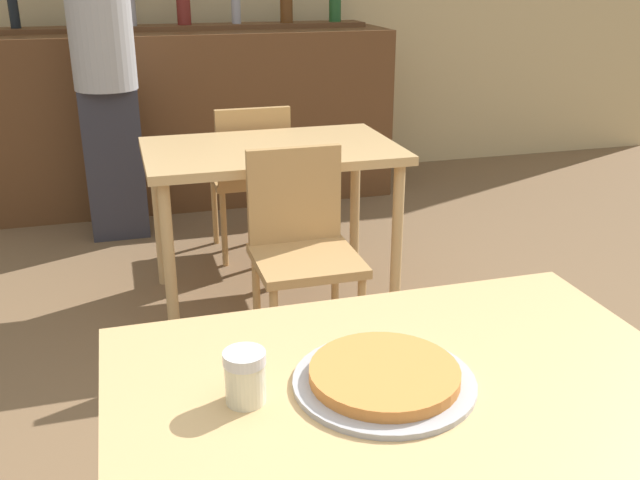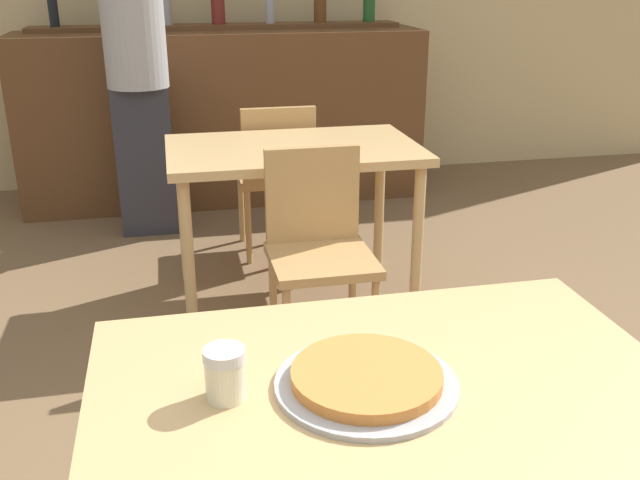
{
  "view_description": "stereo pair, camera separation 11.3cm",
  "coord_description": "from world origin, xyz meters",
  "px_view_note": "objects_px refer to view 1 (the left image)",
  "views": [
    {
      "loc": [
        -0.48,
        -1.05,
        1.5
      ],
      "look_at": [
        -0.02,
        0.55,
        0.85
      ],
      "focal_mm": 40.0,
      "sensor_mm": 36.0,
      "label": 1
    },
    {
      "loc": [
        -0.37,
        -1.08,
        1.5
      ],
      "look_at": [
        -0.02,
        0.55,
        0.85
      ],
      "focal_mm": 40.0,
      "sensor_mm": 36.0,
      "label": 2
    }
  ],
  "objects_px": {
    "chair_far_side_front": "(301,239)",
    "chair_far_side_back": "(251,170)",
    "cheese_shaker": "(245,377)",
    "pizza_tray": "(384,377)",
    "person_standing": "(104,67)"
  },
  "relations": [
    {
      "from": "chair_far_side_front",
      "to": "chair_far_side_back",
      "type": "height_order",
      "value": "same"
    },
    {
      "from": "chair_far_side_back",
      "to": "cheese_shaker",
      "type": "xyz_separation_m",
      "value": [
        -0.48,
        -2.49,
        0.32
      ]
    },
    {
      "from": "pizza_tray",
      "to": "person_standing",
      "type": "distance_m",
      "value": 3.09
    },
    {
      "from": "pizza_tray",
      "to": "person_standing",
      "type": "bearing_deg",
      "value": 98.86
    },
    {
      "from": "chair_far_side_front",
      "to": "chair_far_side_back",
      "type": "relative_size",
      "value": 1.0
    },
    {
      "from": "chair_far_side_back",
      "to": "cheese_shaker",
      "type": "relative_size",
      "value": 8.2
    },
    {
      "from": "pizza_tray",
      "to": "cheese_shaker",
      "type": "height_order",
      "value": "cheese_shaker"
    },
    {
      "from": "chair_far_side_front",
      "to": "chair_far_side_back",
      "type": "distance_m",
      "value": 1.06
    },
    {
      "from": "person_standing",
      "to": "pizza_tray",
      "type": "bearing_deg",
      "value": -81.14
    },
    {
      "from": "chair_far_side_front",
      "to": "cheese_shaker",
      "type": "bearing_deg",
      "value": -108.4
    },
    {
      "from": "pizza_tray",
      "to": "cheese_shaker",
      "type": "relative_size",
      "value": 3.44
    },
    {
      "from": "chair_far_side_back",
      "to": "cheese_shaker",
      "type": "distance_m",
      "value": 2.56
    },
    {
      "from": "chair_far_side_back",
      "to": "pizza_tray",
      "type": "bearing_deg",
      "value": 85.1
    },
    {
      "from": "person_standing",
      "to": "chair_far_side_back",
      "type": "bearing_deg",
      "value": -37.57
    },
    {
      "from": "cheese_shaker",
      "to": "chair_far_side_back",
      "type": "bearing_deg",
      "value": 79.16
    }
  ]
}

